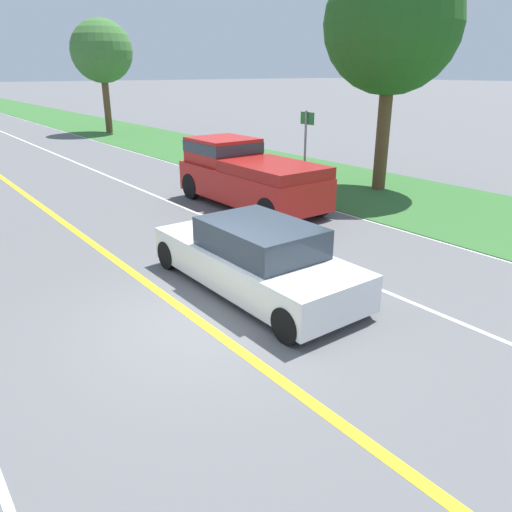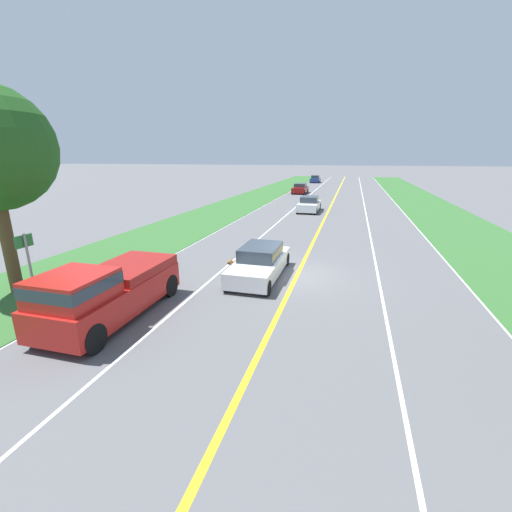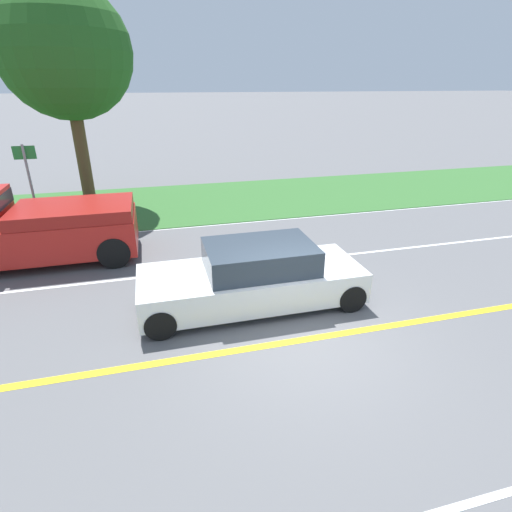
# 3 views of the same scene
# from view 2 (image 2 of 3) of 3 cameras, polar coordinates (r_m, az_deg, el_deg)

# --- Properties ---
(ground_plane) EXTENTS (400.00, 400.00, 0.00)m
(ground_plane) POSITION_cam_2_polar(r_m,az_deg,el_deg) (15.51, 6.87, -3.16)
(ground_plane) COLOR #5B5B5E
(centre_divider_line) EXTENTS (0.18, 160.00, 0.01)m
(centre_divider_line) POSITION_cam_2_polar(r_m,az_deg,el_deg) (15.51, 6.87, -3.15)
(centre_divider_line) COLOR yellow
(centre_divider_line) RESTS_ON ground
(lane_edge_line_right) EXTENTS (0.14, 160.00, 0.01)m
(lane_edge_line_right) POSITION_cam_2_polar(r_m,az_deg,el_deg) (17.86, -15.89, -1.05)
(lane_edge_line_right) COLOR white
(lane_edge_line_right) RESTS_ON ground
(lane_edge_line_left) EXTENTS (0.14, 160.00, 0.01)m
(lane_edge_line_left) POSITION_cam_2_polar(r_m,az_deg,el_deg) (16.13, 32.35, -4.90)
(lane_edge_line_left) COLOR white
(lane_edge_line_left) RESTS_ON ground
(lane_dash_same_dir) EXTENTS (0.10, 160.00, 0.01)m
(lane_dash_same_dir) POSITION_cam_2_polar(r_m,az_deg,el_deg) (16.36, -5.33, -2.06)
(lane_dash_same_dir) COLOR white
(lane_dash_same_dir) RESTS_ON ground
(lane_dash_oncoming) EXTENTS (0.10, 160.00, 0.01)m
(lane_dash_oncoming) POSITION_cam_2_polar(r_m,az_deg,el_deg) (15.43, 19.85, -4.14)
(lane_dash_oncoming) COLOR white
(lane_dash_oncoming) RESTS_ON ground
(grass_verge_right) EXTENTS (6.00, 160.00, 0.03)m
(grass_verge_right) POSITION_cam_2_polar(r_m,az_deg,el_deg) (19.56, -23.44, -0.27)
(grass_verge_right) COLOR #33662D
(grass_verge_right) RESTS_ON ground
(ego_car) EXTENTS (1.85, 4.73, 1.38)m
(ego_car) POSITION_cam_2_polar(r_m,az_deg,el_deg) (15.04, 0.66, -1.11)
(ego_car) COLOR white
(ego_car) RESTS_ON ground
(dog) EXTENTS (0.34, 1.24, 0.85)m
(dog) POSITION_cam_2_polar(r_m,az_deg,el_deg) (15.24, -3.77, -1.33)
(dog) COLOR olive
(dog) RESTS_ON ground
(pickup_truck) EXTENTS (2.10, 5.28, 1.97)m
(pickup_truck) POSITION_cam_2_polar(r_m,az_deg,el_deg) (12.00, -23.67, -5.31)
(pickup_truck) COLOR red
(pickup_truck) RESTS_ON ground
(car_trailing_near) EXTENTS (1.89, 4.41, 1.42)m
(car_trailing_near) POSITION_cam_2_polar(r_m,az_deg,el_deg) (33.78, 8.87, 8.48)
(car_trailing_near) COLOR white
(car_trailing_near) RESTS_ON ground
(car_trailing_mid) EXTENTS (1.89, 4.50, 1.39)m
(car_trailing_mid) POSITION_cam_2_polar(r_m,az_deg,el_deg) (50.70, 7.37, 11.08)
(car_trailing_mid) COLOR maroon
(car_trailing_mid) RESTS_ON ground
(car_trailing_far) EXTENTS (1.80, 4.29, 1.43)m
(car_trailing_far) POSITION_cam_2_polar(r_m,az_deg,el_deg) (72.45, 9.84, 12.50)
(car_trailing_far) COLOR navy
(car_trailing_far) RESTS_ON ground
(street_sign) EXTENTS (0.11, 0.64, 2.76)m
(street_sign) POSITION_cam_2_polar(r_m,az_deg,el_deg) (13.46, -33.59, -1.20)
(street_sign) COLOR gray
(street_sign) RESTS_ON ground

